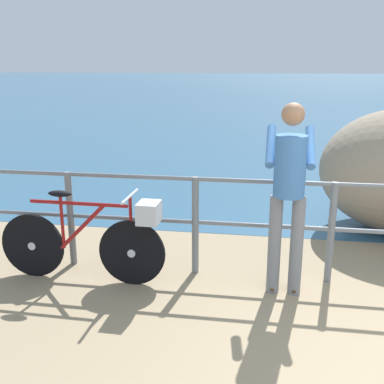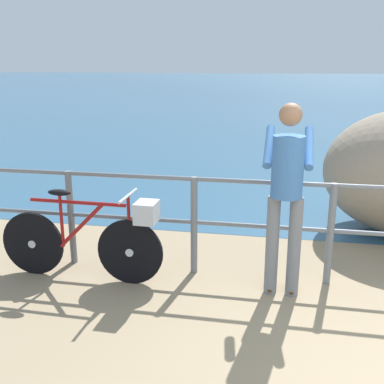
{
  "view_description": "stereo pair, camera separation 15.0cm",
  "coord_description": "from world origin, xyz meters",
  "views": [
    {
      "loc": [
        -1.34,
        -2.57,
        2.11
      ],
      "look_at": [
        -2.1,
        2.19,
        0.75
      ],
      "focal_mm": 43.19,
      "sensor_mm": 36.0,
      "label": 1
    },
    {
      "loc": [
        -1.19,
        -2.54,
        2.11
      ],
      "look_at": [
        -2.1,
        2.19,
        0.75
      ],
      "focal_mm": 43.19,
      "sensor_mm": 36.0,
      "label": 2
    }
  ],
  "objects": [
    {
      "name": "bicycle",
      "position": [
        -2.94,
        1.44,
        0.46
      ],
      "size": [
        1.7,
        0.48,
        0.92
      ],
      "rotation": [
        0.0,
        0.0,
        -0.02
      ],
      "color": "black",
      "rests_on": "ground_plane"
    },
    {
      "name": "sea_surface",
      "position": [
        0.0,
        47.94,
        0.0
      ],
      "size": [
        120.0,
        90.0,
        0.01
      ],
      "primitive_type": "cube",
      "color": "#2D5675",
      "rests_on": "ground_plane"
    },
    {
      "name": "person_at_railing",
      "position": [
        -1.11,
        1.52,
        0.99
      ],
      "size": [
        0.45,
        0.64,
        1.78
      ],
      "rotation": [
        0.0,
        0.0,
        1.55
      ],
      "color": "slate",
      "rests_on": "ground_plane"
    },
    {
      "name": "ground_plane",
      "position": [
        0.0,
        20.0,
        -0.05
      ],
      "size": [
        120.0,
        120.0,
        0.1
      ],
      "primitive_type": "cube",
      "color": "#937F60"
    }
  ]
}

